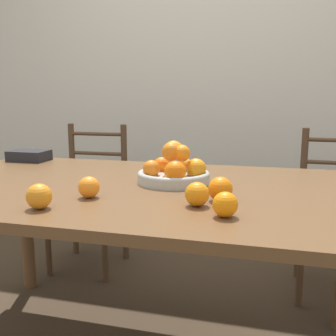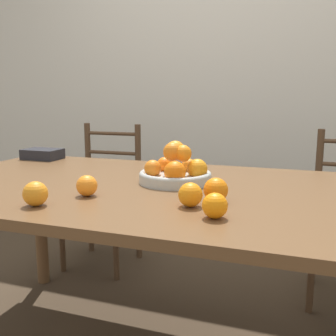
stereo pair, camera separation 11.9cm
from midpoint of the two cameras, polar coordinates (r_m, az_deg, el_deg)
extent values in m
cube|color=silver|center=(3.05, 9.31, 13.78)|extent=(8.00, 0.06, 2.60)
cube|color=brown|center=(1.56, -1.76, -3.07)|extent=(1.86, 1.08, 0.03)
cylinder|color=brown|center=(2.45, -16.70, -7.77)|extent=(0.07, 0.07, 0.73)
cylinder|color=#B2B7B2|center=(1.58, 3.21, -1.53)|extent=(0.29, 0.29, 0.04)
torus|color=#B2B7B2|center=(1.58, 3.22, -0.90)|extent=(0.29, 0.29, 0.02)
sphere|color=orange|center=(1.55, 6.48, -0.16)|extent=(0.08, 0.08, 0.08)
sphere|color=orange|center=(1.65, 5.10, 0.32)|extent=(0.06, 0.06, 0.06)
sphere|color=orange|center=(1.65, 1.57, 0.44)|extent=(0.07, 0.07, 0.07)
sphere|color=orange|center=(1.56, -0.04, -0.08)|extent=(0.07, 0.07, 0.07)
sphere|color=orange|center=(1.49, 3.31, -0.60)|extent=(0.08, 0.08, 0.08)
sphere|color=orange|center=(1.54, 4.43, 2.12)|extent=(0.07, 0.07, 0.07)
sphere|color=orange|center=(1.57, 3.25, 2.52)|extent=(0.08, 0.08, 0.08)
sphere|color=orange|center=(1.55, 2.88, 2.33)|extent=(0.08, 0.08, 0.08)
sphere|color=orange|center=(1.31, 9.57, -3.19)|extent=(0.08, 0.08, 0.08)
sphere|color=orange|center=(1.24, 6.03, -3.90)|extent=(0.08, 0.08, 0.08)
sphere|color=orange|center=(1.39, -9.29, -2.57)|extent=(0.07, 0.07, 0.07)
sphere|color=orange|center=(1.14, 9.83, -5.44)|extent=(0.07, 0.07, 0.07)
sphere|color=orange|center=(1.30, -16.22, -3.63)|extent=(0.08, 0.08, 0.08)
cylinder|color=#513823|center=(2.61, -13.88, -9.71)|extent=(0.04, 0.04, 0.46)
cylinder|color=#513823|center=(2.43, -6.17, -10.94)|extent=(0.04, 0.04, 0.46)
cylinder|color=#513823|center=(2.84, -10.18, -2.98)|extent=(0.04, 0.04, 0.93)
cylinder|color=#513823|center=(2.68, -3.03, -3.63)|extent=(0.04, 0.04, 0.93)
cube|color=#513823|center=(2.59, -8.42, -3.91)|extent=(0.42, 0.40, 0.04)
cylinder|color=#513823|center=(2.72, -6.77, -0.53)|extent=(0.38, 0.03, 0.02)
cylinder|color=#513823|center=(2.70, -6.83, 2.21)|extent=(0.38, 0.03, 0.02)
cylinder|color=#513823|center=(2.69, -6.89, 4.99)|extent=(0.38, 0.03, 0.02)
cylinder|color=#513823|center=(2.23, 21.62, -13.69)|extent=(0.04, 0.04, 0.46)
cylinder|color=#513823|center=(2.49, 21.99, -5.44)|extent=(0.04, 0.04, 0.93)
cube|color=#232328|center=(2.27, -16.33, 1.95)|extent=(0.20, 0.14, 0.06)
camera|label=1|loc=(0.06, -87.71, 0.42)|focal=42.00mm
camera|label=2|loc=(0.06, 92.29, -0.42)|focal=42.00mm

